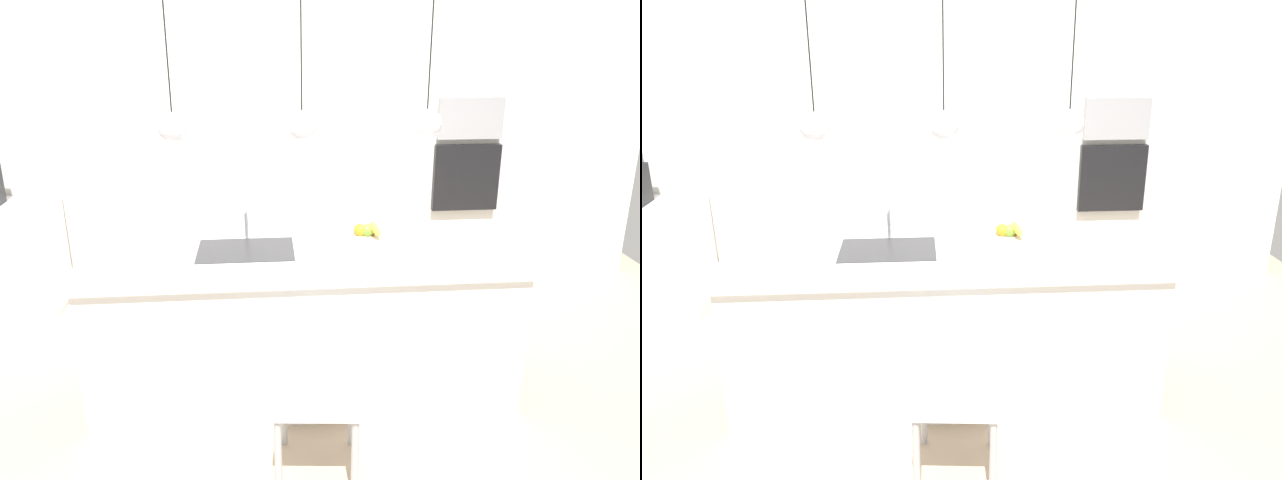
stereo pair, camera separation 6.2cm
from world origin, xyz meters
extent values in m
plane|color=tan|center=(0.00, 0.00, 0.00)|extent=(6.60, 6.60, 0.00)
cube|color=silver|center=(0.00, 1.65, 1.30)|extent=(6.00, 0.10, 2.60)
cube|color=white|center=(0.00, 0.00, 0.43)|extent=(2.47, 0.85, 0.86)
cube|color=white|center=(0.00, 0.00, 0.89)|extent=(2.53, 0.91, 0.06)
cube|color=#2D2D30|center=(-0.34, 0.00, 0.92)|extent=(0.56, 0.40, 0.02)
cylinder|color=silver|center=(-0.34, 0.24, 1.03)|extent=(0.02, 0.02, 0.22)
cylinder|color=silver|center=(-0.34, 0.16, 1.13)|extent=(0.02, 0.16, 0.02)
cylinder|color=beige|center=(0.39, 0.03, 0.95)|extent=(0.28, 0.28, 0.06)
sphere|color=red|center=(0.40, 0.05, 1.01)|extent=(0.07, 0.07, 0.07)
sphere|color=olive|center=(0.39, 0.03, 1.01)|extent=(0.08, 0.08, 0.08)
sphere|color=olive|center=(0.34, 0.06, 1.01)|extent=(0.07, 0.07, 0.07)
sphere|color=orange|center=(0.34, 0.04, 1.01)|extent=(0.08, 0.08, 0.08)
ellipsoid|color=yellow|center=(0.43, 0.00, 1.03)|extent=(0.06, 0.19, 0.07)
cube|color=#9E9EA3|center=(1.48, 1.58, 1.43)|extent=(0.54, 0.08, 0.34)
cube|color=black|center=(1.48, 1.58, 0.93)|extent=(0.56, 0.08, 0.56)
cube|color=silver|center=(0.01, -0.80, 0.47)|extent=(0.47, 0.50, 0.06)
cube|color=silver|center=(-0.01, -1.01, 0.69)|extent=(0.41, 0.08, 0.37)
cylinder|color=#B2B2B7|center=(0.21, -0.62, 0.22)|extent=(0.04, 0.04, 0.44)
cylinder|color=#B2B2B7|center=(-0.15, -0.58, 0.22)|extent=(0.04, 0.04, 0.44)
cylinder|color=#B2B2B7|center=(0.18, -1.01, 0.22)|extent=(0.04, 0.04, 0.44)
cylinder|color=#B2B2B7|center=(-0.19, -0.98, 0.22)|extent=(0.04, 0.04, 0.44)
sphere|color=silver|center=(-0.70, 0.00, 1.64)|extent=(0.17, 0.17, 0.17)
cylinder|color=black|center=(-0.70, 0.00, 2.02)|extent=(0.01, 0.01, 0.60)
sphere|color=silver|center=(0.00, 0.00, 1.64)|extent=(0.17, 0.17, 0.17)
cylinder|color=black|center=(0.00, 0.00, 2.02)|extent=(0.01, 0.01, 0.60)
sphere|color=silver|center=(0.70, 0.00, 1.64)|extent=(0.17, 0.17, 0.17)
cylinder|color=black|center=(0.70, 0.00, 2.02)|extent=(0.01, 0.01, 0.60)
camera|label=1|loc=(-0.21, -3.43, 2.20)|focal=35.01mm
camera|label=2|loc=(-0.15, -3.44, 2.20)|focal=35.01mm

